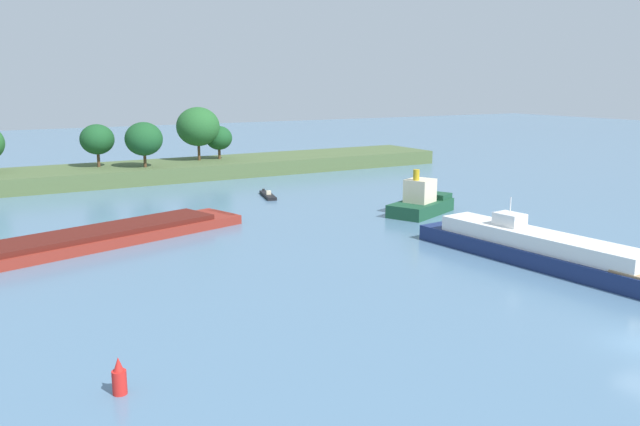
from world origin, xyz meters
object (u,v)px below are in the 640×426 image
object	(u,v)px
fishing_skiff	(268,195)
channel_buoy_red	(119,378)
cargo_barge	(77,239)
white_riverboat	(538,249)
tugboat	(421,202)

from	to	relation	value
fishing_skiff	channel_buoy_red	xyz separation A→B (m)	(-29.61, -45.61, 0.59)
cargo_barge	fishing_skiff	bearing A→B (deg)	30.24
fishing_skiff	channel_buoy_red	size ratio (longest dim) A/B	3.29
white_riverboat	channel_buoy_red	xyz separation A→B (m)	(-35.35, -5.86, -0.44)
cargo_barge	tugboat	bearing A→B (deg)	-5.25
fishing_skiff	cargo_barge	size ratio (longest dim) A/B	0.20
tugboat	white_riverboat	xyz separation A→B (m)	(-4.66, -21.00, -0.11)
cargo_barge	white_riverboat	bearing A→B (deg)	-37.21
tugboat	cargo_barge	world-z (taller)	cargo_barge
white_riverboat	cargo_barge	xyz separation A→B (m)	(-32.10, 24.38, -0.43)
fishing_skiff	tugboat	bearing A→B (deg)	-60.97
fishing_skiff	white_riverboat	bearing A→B (deg)	-81.78
tugboat	cargo_barge	size ratio (longest dim) A/B	0.30
fishing_skiff	cargo_barge	distance (m)	30.52
channel_buoy_red	fishing_skiff	bearing A→B (deg)	57.01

